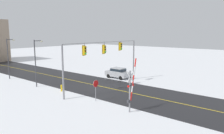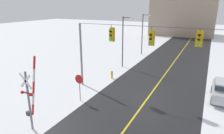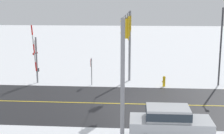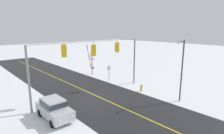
{
  "view_description": "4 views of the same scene",
  "coord_description": "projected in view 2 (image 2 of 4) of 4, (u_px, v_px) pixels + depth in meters",
  "views": [
    {
      "loc": [
        -21.6,
        -19.12,
        7.49
      ],
      "look_at": [
        -1.84,
        -2.81,
        3.35
      ],
      "focal_mm": 34.47,
      "sensor_mm": 36.0,
      "label": 1
    },
    {
      "loc": [
        4.28,
        -15.99,
        7.84
      ],
      "look_at": [
        -2.85,
        -1.53,
        2.86
      ],
      "focal_mm": 32.24,
      "sensor_mm": 36.0,
      "label": 2
    },
    {
      "loc": [
        21.51,
        0.63,
        6.82
      ],
      "look_at": [
        -1.24,
        -1.12,
        2.34
      ],
      "focal_mm": 52.01,
      "sensor_mm": 36.0,
      "label": 3
    },
    {
      "loc": [
        11.76,
        16.39,
        7.58
      ],
      "look_at": [
        -3.87,
        -1.13,
        2.6
      ],
      "focal_mm": 29.1,
      "sensor_mm": 36.0,
      "label": 4
    }
  ],
  "objects": [
    {
      "name": "parked_car_silver",
      "position": [
        224.0,
        90.0,
        17.07
      ],
      "size": [
        1.83,
        4.21,
        1.74
      ],
      "color": "#B7BABF",
      "rests_on": "ground"
    },
    {
      "name": "railroad_crossing",
      "position": [
        29.0,
        97.0,
        12.55
      ],
      "size": [
        1.49,
        0.31,
        5.08
      ],
      "color": "gray",
      "rests_on": "ground"
    },
    {
      "name": "streetlamp_far",
      "position": [
        144.0,
        30.0,
        32.4
      ],
      "size": [
        1.39,
        0.28,
        6.5
      ],
      "color": "#38383D",
      "rests_on": "ground"
    },
    {
      "name": "signal_span",
      "position": [
        151.0,
        50.0,
        16.57
      ],
      "size": [
        14.2,
        0.47,
        6.22
      ],
      "color": "gray",
      "rests_on": "ground"
    },
    {
      "name": "stop_sign",
      "position": [
        79.0,
        82.0,
        16.75
      ],
      "size": [
        0.8,
        0.09,
        2.35
      ],
      "color": "gray",
      "rests_on": "ground"
    },
    {
      "name": "fire_hydrant",
      "position": [
        112.0,
        74.0,
        22.35
      ],
      "size": [
        0.24,
        0.31,
        0.88
      ],
      "color": "gold",
      "rests_on": "ground"
    },
    {
      "name": "ground_plane",
      "position": [
        148.0,
        97.0,
        17.82
      ],
      "size": [
        160.0,
        160.0,
        0.0
      ],
      "primitive_type": "plane",
      "color": "white"
    },
    {
      "name": "streetlamp_near",
      "position": [
        124.0,
        37.0,
        25.52
      ],
      "size": [
        1.39,
        0.28,
        6.5
      ],
      "color": "#38383D",
      "rests_on": "ground"
    },
    {
      "name": "building_distant",
      "position": [
        183.0,
        15.0,
        53.97
      ],
      "size": [
        16.07,
        10.27,
        10.77
      ],
      "primitive_type": "cube",
      "color": "gray",
      "rests_on": "ground"
    },
    {
      "name": "lane_centre_line",
      "position": [
        163.0,
        77.0,
        22.96
      ],
      "size": [
        0.14,
        72.0,
        0.01
      ],
      "primitive_type": "cube",
      "color": "gold",
      "rests_on": "ground"
    },
    {
      "name": "road_asphalt",
      "position": [
        163.0,
        77.0,
        22.97
      ],
      "size": [
        9.0,
        80.0,
        0.01
      ],
      "primitive_type": "cube",
      "color": "black",
      "rests_on": "ground"
    }
  ]
}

